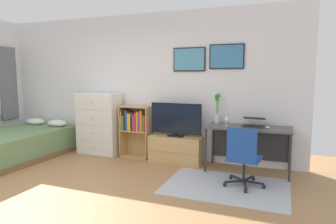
{
  "coord_description": "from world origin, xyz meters",
  "views": [
    {
      "loc": [
        2.63,
        -2.75,
        1.57
      ],
      "look_at": [
        0.96,
        1.5,
        0.99
      ],
      "focal_mm": 31.86,
      "sensor_mm": 36.0,
      "label": 1
    }
  ],
  "objects_px": {
    "bookshelf": "(136,126)",
    "computer_mouse": "(268,127)",
    "office_chair": "(243,156)",
    "desk": "(249,134)",
    "laptop": "(254,123)",
    "dresser": "(99,124)",
    "television": "(176,120)",
    "tv_stand": "(176,149)",
    "wine_glass": "(226,118)",
    "bed": "(19,144)",
    "bamboo_vase": "(217,109)"
  },
  "relations": [
    {
      "from": "bookshelf",
      "to": "computer_mouse",
      "type": "distance_m",
      "value": 2.4
    },
    {
      "from": "office_chair",
      "to": "computer_mouse",
      "type": "bearing_deg",
      "value": 73.62
    },
    {
      "from": "computer_mouse",
      "to": "desk",
      "type": "bearing_deg",
      "value": 157.92
    },
    {
      "from": "desk",
      "to": "laptop",
      "type": "bearing_deg",
      "value": 2.11
    },
    {
      "from": "dresser",
      "to": "television",
      "type": "bearing_deg",
      "value": -0.26
    },
    {
      "from": "laptop",
      "to": "office_chair",
      "type": "bearing_deg",
      "value": -90.69
    },
    {
      "from": "laptop",
      "to": "television",
      "type": "bearing_deg",
      "value": -176.26
    },
    {
      "from": "laptop",
      "to": "tv_stand",
      "type": "bearing_deg",
      "value": -177.22
    },
    {
      "from": "desk",
      "to": "wine_glass",
      "type": "relative_size",
      "value": 7.35
    },
    {
      "from": "bookshelf",
      "to": "laptop",
      "type": "relative_size",
      "value": 2.52
    },
    {
      "from": "dresser",
      "to": "laptop",
      "type": "distance_m",
      "value": 2.94
    },
    {
      "from": "bed",
      "to": "office_chair",
      "type": "distance_m",
      "value": 4.2
    },
    {
      "from": "bed",
      "to": "television",
      "type": "relative_size",
      "value": 2.14
    },
    {
      "from": "office_chair",
      "to": "computer_mouse",
      "type": "xyz_separation_m",
      "value": [
        0.27,
        0.69,
        0.3
      ]
    },
    {
      "from": "office_chair",
      "to": "tv_stand",
      "type": "bearing_deg",
      "value": 152.41
    },
    {
      "from": "dresser",
      "to": "tv_stand",
      "type": "distance_m",
      "value": 1.65
    },
    {
      "from": "dresser",
      "to": "television",
      "type": "distance_m",
      "value": 1.62
    },
    {
      "from": "desk",
      "to": "bamboo_vase",
      "type": "height_order",
      "value": "bamboo_vase"
    },
    {
      "from": "bed",
      "to": "dresser",
      "type": "distance_m",
      "value": 1.56
    },
    {
      "from": "bamboo_vase",
      "to": "office_chair",
      "type": "bearing_deg",
      "value": -58.33
    },
    {
      "from": "television",
      "to": "laptop",
      "type": "xyz_separation_m",
      "value": [
        1.33,
        0.02,
        0.03
      ]
    },
    {
      "from": "office_chair",
      "to": "wine_glass",
      "type": "xyz_separation_m",
      "value": [
        -0.36,
        0.68,
        0.42
      ]
    },
    {
      "from": "television",
      "to": "desk",
      "type": "xyz_separation_m",
      "value": [
        1.26,
        0.02,
        -0.17
      ]
    },
    {
      "from": "dresser",
      "to": "bamboo_vase",
      "type": "bearing_deg",
      "value": 3.0
    },
    {
      "from": "bookshelf",
      "to": "laptop",
      "type": "xyz_separation_m",
      "value": [
        2.17,
        -0.05,
        0.2
      ]
    },
    {
      "from": "dresser",
      "to": "bed",
      "type": "bearing_deg",
      "value": -149.6
    },
    {
      "from": "television",
      "to": "dresser",
      "type": "bearing_deg",
      "value": 179.74
    },
    {
      "from": "computer_mouse",
      "to": "wine_glass",
      "type": "bearing_deg",
      "value": -178.58
    },
    {
      "from": "desk",
      "to": "television",
      "type": "bearing_deg",
      "value": -179.27
    },
    {
      "from": "television",
      "to": "office_chair",
      "type": "bearing_deg",
      "value": -31.97
    },
    {
      "from": "dresser",
      "to": "office_chair",
      "type": "bearing_deg",
      "value": -15.57
    },
    {
      "from": "television",
      "to": "wine_glass",
      "type": "xyz_separation_m",
      "value": [
        0.91,
        -0.12,
        0.1
      ]
    },
    {
      "from": "computer_mouse",
      "to": "wine_glass",
      "type": "distance_m",
      "value": 0.65
    },
    {
      "from": "bed",
      "to": "laptop",
      "type": "xyz_separation_m",
      "value": [
        4.25,
        0.78,
        0.54
      ]
    },
    {
      "from": "bed",
      "to": "office_chair",
      "type": "relative_size",
      "value": 2.32
    },
    {
      "from": "tv_stand",
      "to": "bamboo_vase",
      "type": "distance_m",
      "value": 1.03
    },
    {
      "from": "office_chair",
      "to": "bamboo_vase",
      "type": "height_order",
      "value": "bamboo_vase"
    },
    {
      "from": "bed",
      "to": "computer_mouse",
      "type": "relative_size",
      "value": 19.16
    },
    {
      "from": "television",
      "to": "laptop",
      "type": "distance_m",
      "value": 1.33
    },
    {
      "from": "dresser",
      "to": "desk",
      "type": "height_order",
      "value": "dresser"
    },
    {
      "from": "wine_glass",
      "to": "bamboo_vase",
      "type": "bearing_deg",
      "value": 130.05
    },
    {
      "from": "computer_mouse",
      "to": "bamboo_vase",
      "type": "relative_size",
      "value": 0.2
    },
    {
      "from": "office_chair",
      "to": "wine_glass",
      "type": "bearing_deg",
      "value": 123.28
    },
    {
      "from": "dresser",
      "to": "office_chair",
      "type": "height_order",
      "value": "dresser"
    },
    {
      "from": "bookshelf",
      "to": "wine_glass",
      "type": "relative_size",
      "value": 5.42
    },
    {
      "from": "bookshelf",
      "to": "office_chair",
      "type": "distance_m",
      "value": 2.29
    },
    {
      "from": "office_chair",
      "to": "bamboo_vase",
      "type": "xyz_separation_m",
      "value": [
        -0.57,
        0.93,
        0.53
      ]
    },
    {
      "from": "computer_mouse",
      "to": "laptop",
      "type": "bearing_deg",
      "value": 151.4
    },
    {
      "from": "computer_mouse",
      "to": "bamboo_vase",
      "type": "bearing_deg",
      "value": 164.71
    },
    {
      "from": "wine_glass",
      "to": "desk",
      "type": "bearing_deg",
      "value": 21.22
    }
  ]
}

